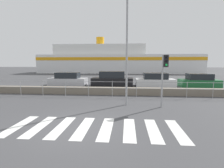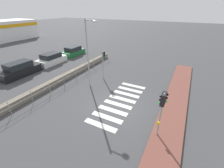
{
  "view_description": "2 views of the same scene",
  "coord_description": "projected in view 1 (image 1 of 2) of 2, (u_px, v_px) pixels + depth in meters",
  "views": [
    {
      "loc": [
        1.99,
        -6.51,
        2.58
      ],
      "look_at": [
        1.25,
        2.0,
        1.5
      ],
      "focal_mm": 28.0,
      "sensor_mm": 36.0,
      "label": 1
    },
    {
      "loc": [
        -8.78,
        -4.18,
        7.03
      ],
      "look_at": [
        1.2,
        1.0,
        1.2
      ],
      "focal_mm": 24.0,
      "sensor_mm": 36.0,
      "label": 2
    }
  ],
  "objects": [
    {
      "name": "streetlamp",
      "position": [
        127.0,
        40.0,
        9.88
      ],
      "size": [
        0.32,
        1.22,
        6.19
      ],
      "color": "#9EA0A3",
      "rests_on": "ground_plane"
    },
    {
      "name": "seawall",
      "position": [
        102.0,
        91.0,
        13.93
      ],
      "size": [
        21.89,
        0.55,
        0.58
      ],
      "color": "slate",
      "rests_on": "ground_plane"
    },
    {
      "name": "parked_car_black",
      "position": [
        112.0,
        80.0,
        19.02
      ],
      "size": [
        4.43,
        1.78,
        1.58
      ],
      "color": "black",
      "rests_on": "ground_plane"
    },
    {
      "name": "traffic_light_far",
      "position": [
        164.0,
        69.0,
        9.75
      ],
      "size": [
        0.34,
        0.32,
        2.97
      ],
      "color": "#9EA0A3",
      "rests_on": "ground_plane"
    },
    {
      "name": "parked_car_green",
      "position": [
        199.0,
        81.0,
        18.24
      ],
      "size": [
        3.9,
        1.83,
        1.37
      ],
      "color": "#1E6633",
      "rests_on": "ground_plane"
    },
    {
      "name": "harbor_fence",
      "position": [
        100.0,
        86.0,
        13.0
      ],
      "size": [
        19.74,
        0.04,
        1.18
      ],
      "color": "#9EA0A3",
      "rests_on": "ground_plane"
    },
    {
      "name": "ferry_boat",
      "position": [
        115.0,
        61.0,
        41.29
      ],
      "size": [
        36.95,
        7.49,
        8.33
      ],
      "color": "white",
      "rests_on": "ground_plane"
    },
    {
      "name": "crosswalk",
      "position": [
        95.0,
        128.0,
        6.86
      ],
      "size": [
        6.75,
        2.4,
        0.01
      ],
      "color": "silver",
      "rests_on": "ground_plane"
    },
    {
      "name": "parked_car_silver",
      "position": [
        68.0,
        80.0,
        19.45
      ],
      "size": [
        4.12,
        1.75,
        1.44
      ],
      "color": "#BCBCC1",
      "rests_on": "ground_plane"
    },
    {
      "name": "parked_car_white",
      "position": [
        155.0,
        81.0,
        18.63
      ],
      "size": [
        4.08,
        1.88,
        1.42
      ],
      "color": "silver",
      "rests_on": "ground_plane"
    },
    {
      "name": "ground_plane",
      "position": [
        76.0,
        127.0,
        6.93
      ],
      "size": [
        160.0,
        160.0,
        0.0
      ],
      "primitive_type": "plane",
      "color": "#424244"
    }
  ]
}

